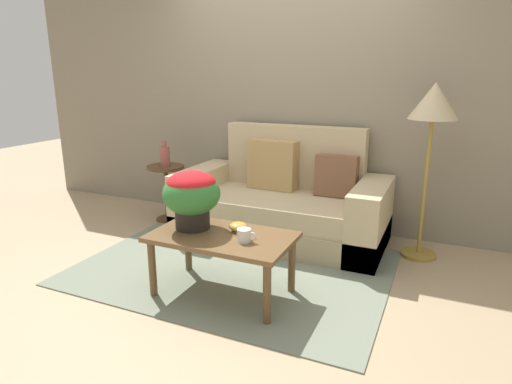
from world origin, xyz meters
name	(u,v)px	position (x,y,z in m)	size (l,w,h in m)	color
ground_plane	(232,269)	(0.00, 0.00, 0.00)	(14.00, 14.00, 0.00)	tan
wall_back	(292,95)	(0.00, 1.35, 1.32)	(6.40, 0.12, 2.65)	gray
area_rug	(234,267)	(0.00, 0.04, 0.01)	(2.44, 1.78, 0.01)	gray
couch	(283,205)	(0.11, 0.85, 0.32)	(1.93, 0.93, 1.04)	tan
coffee_table	(222,243)	(0.13, -0.39, 0.39)	(0.99, 0.57, 0.46)	brown
side_table	(166,183)	(-1.18, 0.79, 0.41)	(0.39, 0.39, 0.60)	#4C331E
floor_lamp	(433,112)	(1.35, 0.90, 1.24)	(0.39, 0.39, 1.47)	olive
potted_plant	(192,194)	(-0.13, -0.35, 0.71)	(0.41, 0.41, 0.42)	black
coffee_mug	(244,235)	(0.32, -0.44, 0.50)	(0.14, 0.10, 0.09)	white
snack_bowl	(238,226)	(0.20, -0.28, 0.49)	(0.13, 0.13, 0.07)	gold
table_vase	(165,156)	(-1.19, 0.80, 0.71)	(0.10, 0.10, 0.26)	#934C42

